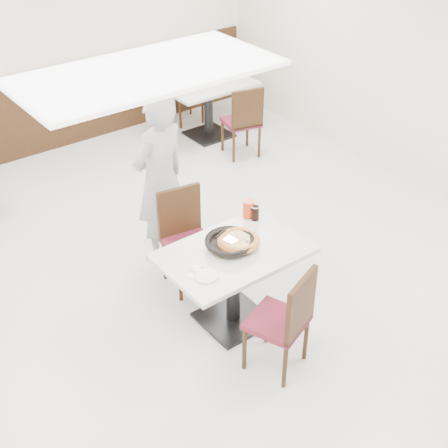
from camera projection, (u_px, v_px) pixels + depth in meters
floor at (218, 273)px, 6.08m from camera, size 7.00×7.00×0.00m
wall_back at (46, 42)px, 7.63m from camera, size 6.00×0.04×2.80m
wall_right at (436, 70)px, 6.82m from camera, size 0.04×7.00×2.80m
wainscot_back at (57, 108)px, 8.09m from camera, size 5.90×0.03×1.10m
fluo_panel_a at (147, 72)px, 2.79m from camera, size 1.20×0.60×0.02m
main_table at (233, 287)px, 5.31m from camera, size 1.22×0.83×0.75m
chair_near at (277, 319)px, 4.82m from camera, size 0.54×0.54×0.95m
chair_far at (189, 242)px, 5.69m from camera, size 0.48×0.48×0.95m
trivet at (235, 247)px, 5.12m from camera, size 0.13×0.13×0.04m
pizza_pan at (230, 244)px, 5.12m from camera, size 0.37×0.37×0.01m
pizza at (239, 241)px, 5.12m from camera, size 0.36×0.36×0.02m
pizza_server at (230, 240)px, 5.08m from camera, size 0.10×0.12×0.00m
napkin at (200, 275)px, 4.84m from camera, size 0.16×0.16×0.00m
side_plate at (206, 276)px, 4.82m from camera, size 0.19×0.19×0.01m
fork at (202, 273)px, 4.84m from camera, size 0.05×0.17×0.00m
cola_glass at (255, 213)px, 5.47m from camera, size 0.07×0.07×0.13m
red_cup at (249, 209)px, 5.50m from camera, size 0.10×0.10×0.16m
diner_person at (160, 180)px, 5.86m from camera, size 0.71×0.54×1.73m
bg_table_right at (209, 110)px, 8.47m from camera, size 1.30×0.95×0.75m
bg_chair_right_near at (241, 120)px, 7.94m from camera, size 0.51×0.51×0.95m
bg_chair_right_far at (185, 90)px, 8.81m from camera, size 0.46×0.46×0.95m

